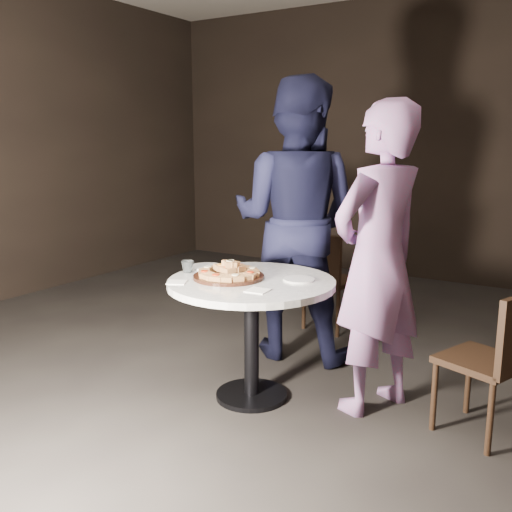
# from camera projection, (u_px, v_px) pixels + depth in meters

# --- Properties ---
(floor) EXTENTS (7.00, 7.00, 0.00)m
(floor) POSITION_uv_depth(u_px,v_px,m) (233.00, 391.00, 3.49)
(floor) COLOR black
(floor) RESTS_ON ground
(table) EXTENTS (1.07, 1.07, 0.72)m
(table) POSITION_uv_depth(u_px,v_px,m) (251.00, 302.00, 3.29)
(table) COLOR black
(table) RESTS_ON ground
(serving_board) EXTENTS (0.47, 0.47, 0.02)m
(serving_board) POSITION_uv_depth(u_px,v_px,m) (229.00, 277.00, 3.29)
(serving_board) COLOR black
(serving_board) RESTS_ON table
(focaccia_pile) EXTENTS (0.37, 0.37, 0.10)m
(focaccia_pile) POSITION_uv_depth(u_px,v_px,m) (229.00, 271.00, 3.28)
(focaccia_pile) COLOR #A5703F
(focaccia_pile) RESTS_ON serving_board
(plate_left) EXTENTS (0.21, 0.21, 0.01)m
(plate_left) POSITION_uv_depth(u_px,v_px,m) (206.00, 267.00, 3.57)
(plate_left) COLOR white
(plate_left) RESTS_ON table
(plate_right) EXTENTS (0.18, 0.18, 0.01)m
(plate_right) POSITION_uv_depth(u_px,v_px,m) (299.00, 279.00, 3.24)
(plate_right) COLOR white
(plate_right) RESTS_ON table
(water_glass) EXTENTS (0.08, 0.08, 0.07)m
(water_glass) POSITION_uv_depth(u_px,v_px,m) (188.00, 267.00, 3.43)
(water_glass) COLOR silver
(water_glass) RESTS_ON table
(napkin_near) EXTENTS (0.14, 0.14, 0.01)m
(napkin_near) POSITION_uv_depth(u_px,v_px,m) (177.00, 282.00, 3.19)
(napkin_near) COLOR white
(napkin_near) RESTS_ON table
(napkin_far) EXTENTS (0.12, 0.12, 0.01)m
(napkin_far) POSITION_uv_depth(u_px,v_px,m) (258.00, 290.00, 3.02)
(napkin_far) COLOR white
(napkin_far) RESTS_ON table
(chair_far) EXTENTS (0.42, 0.44, 0.80)m
(chair_far) POSITION_uv_depth(u_px,v_px,m) (327.00, 275.00, 4.51)
(chair_far) COLOR black
(chair_far) RESTS_ON ground
(chair_right) EXTENTS (0.49, 0.48, 0.79)m
(chair_right) POSITION_uv_depth(u_px,v_px,m) (498.00, 355.00, 2.84)
(chair_right) COLOR black
(chair_right) RESTS_ON ground
(diner_navy) EXTENTS (1.04, 0.87, 1.92)m
(diner_navy) POSITION_uv_depth(u_px,v_px,m) (296.00, 220.00, 3.93)
(diner_navy) COLOR black
(diner_navy) RESTS_ON ground
(diner_teal) EXTENTS (0.62, 0.74, 1.72)m
(diner_teal) POSITION_uv_depth(u_px,v_px,m) (378.00, 260.00, 3.12)
(diner_teal) COLOR #865F96
(diner_teal) RESTS_ON ground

